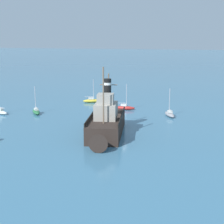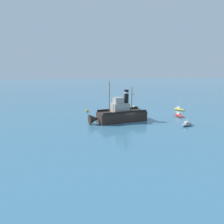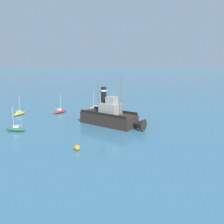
{
  "view_description": "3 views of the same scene",
  "coord_description": "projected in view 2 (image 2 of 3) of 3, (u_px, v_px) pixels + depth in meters",
  "views": [
    {
      "loc": [
        -10.6,
        47.52,
        13.86
      ],
      "look_at": [
        0.63,
        1.07,
        3.13
      ],
      "focal_mm": 55.0,
      "sensor_mm": 36.0,
      "label": 1
    },
    {
      "loc": [
        -44.83,
        16.36,
        12.1
      ],
      "look_at": [
        0.55,
        4.35,
        2.62
      ],
      "focal_mm": 32.0,
      "sensor_mm": 36.0,
      "label": 2
    },
    {
      "loc": [
        35.65,
        35.31,
        13.39
      ],
      "look_at": [
        1.99,
        3.31,
        3.05
      ],
      "focal_mm": 38.0,
      "sensor_mm": 36.0,
      "label": 3
    }
  ],
  "objects": [
    {
      "name": "old_tugboat",
      "position": [
        120.0,
        114.0,
        49.22
      ],
      "size": [
        5.95,
        14.72,
        9.9
      ],
      "color": "#2D231E",
      "rests_on": "ground"
    },
    {
      "name": "sailboat_grey",
      "position": [
        187.0,
        124.0,
        45.41
      ],
      "size": [
        2.53,
        3.92,
        4.9
      ],
      "color": "gray",
      "rests_on": "ground"
    },
    {
      "name": "sailboat_yellow",
      "position": [
        179.0,
        109.0,
        63.64
      ],
      "size": [
        3.93,
        2.45,
        4.9
      ],
      "color": "gold",
      "rests_on": "ground"
    },
    {
      "name": "sailboat_white",
      "position": [
        124.0,
        105.0,
        72.33
      ],
      "size": [
        3.94,
        2.38,
        4.9
      ],
      "color": "white",
      "rests_on": "ground"
    },
    {
      "name": "mooring_buoy",
      "position": [
        87.0,
        111.0,
        60.94
      ],
      "size": [
        0.86,
        0.86,
        0.86
      ],
      "primitive_type": "sphere",
      "color": "orange",
      "rests_on": "ground"
    },
    {
      "name": "sailboat_red",
      "position": [
        179.0,
        115.0,
        54.58
      ],
      "size": [
        3.84,
        1.23,
        4.9
      ],
      "color": "#B22823",
      "rests_on": "ground"
    },
    {
      "name": "ground_plane",
      "position": [
        130.0,
        122.0,
        48.98
      ],
      "size": [
        600.0,
        600.0,
        0.0
      ],
      "primitive_type": "plane",
      "color": "teal"
    },
    {
      "name": "sailboat_green",
      "position": [
        135.0,
        107.0,
        66.89
      ],
      "size": [
        3.12,
        3.72,
        4.9
      ],
      "color": "#286B3D",
      "rests_on": "ground"
    }
  ]
}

